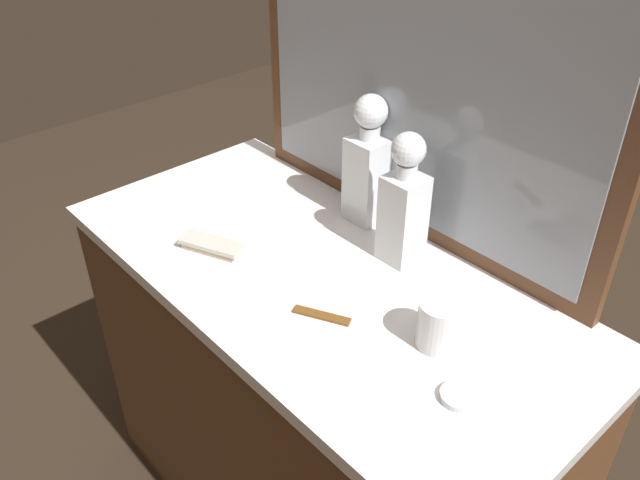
{
  "coord_description": "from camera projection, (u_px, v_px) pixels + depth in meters",
  "views": [
    {
      "loc": [
        0.82,
        -0.74,
        1.69
      ],
      "look_at": [
        0.0,
        0.0,
        0.93
      ],
      "focal_mm": 36.86,
      "sensor_mm": 36.0,
      "label": 1
    }
  ],
  "objects": [
    {
      "name": "dresser_mirror",
      "position": [
        419.0,
        82.0,
        1.33
      ],
      "size": [
        0.95,
        0.03,
        0.69
      ],
      "color": "brown",
      "rests_on": "dresser"
    },
    {
      "name": "tortoiseshell_comb",
      "position": [
        322.0,
        315.0,
        1.26
      ],
      "size": [
        0.11,
        0.07,
        0.01
      ],
      "color": "brown",
      "rests_on": "dresser"
    },
    {
      "name": "crystal_decanter_rear",
      "position": [
        368.0,
        171.0,
        1.49
      ],
      "size": [
        0.08,
        0.08,
        0.31
      ],
      "color": "white",
      "rests_on": "dresser"
    },
    {
      "name": "crystal_tumbler_far_right",
      "position": [
        440.0,
        325.0,
        1.18
      ],
      "size": [
        0.08,
        0.08,
        0.09
      ],
      "color": "white",
      "rests_on": "dresser"
    },
    {
      "name": "dresser",
      "position": [
        320.0,
        409.0,
        1.62
      ],
      "size": [
        1.21,
        0.58,
        0.85
      ],
      "color": "brown",
      "rests_on": "ground_plane"
    },
    {
      "name": "silver_brush_left",
      "position": [
        212.0,
        246.0,
        1.44
      ],
      "size": [
        0.15,
        0.1,
        0.02
      ],
      "color": "#B7A88C",
      "rests_on": "dresser"
    },
    {
      "name": "crystal_decanter_left",
      "position": [
        403.0,
        211.0,
        1.36
      ],
      "size": [
        0.08,
        0.08,
        0.29
      ],
      "color": "white",
      "rests_on": "dresser"
    },
    {
      "name": "porcelain_dish",
      "position": [
        460.0,
        396.0,
        1.09
      ],
      "size": [
        0.07,
        0.07,
        0.01
      ],
      "color": "silver",
      "rests_on": "dresser"
    }
  ]
}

